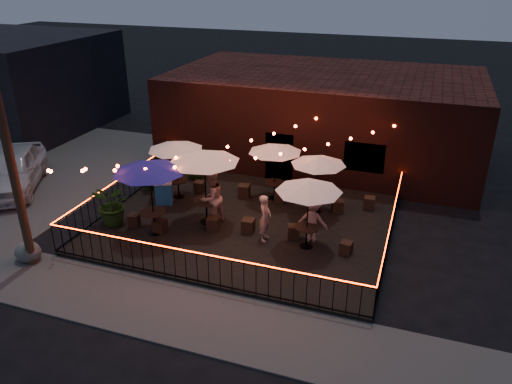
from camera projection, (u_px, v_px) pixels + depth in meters
ground at (225, 253)px, 16.21m from camera, size 110.00×110.00×0.00m
patio at (246, 223)px, 17.89m from camera, size 10.00×8.00×0.15m
sidewalk at (178, 312)px, 13.42m from camera, size 18.00×2.50×0.05m
parking_lot at (20, 165)px, 23.24m from camera, size 11.00×12.00×0.02m
brick_building at (324, 115)px, 23.63m from camera, size 14.00×8.00×4.00m
utility_pole at (7, 143)px, 13.93m from camera, size 0.26×0.26×8.00m
fence_front at (197, 268)px, 14.22m from camera, size 10.00×0.04×1.04m
fence_left at (124, 189)px, 19.15m from camera, size 0.04×8.00×1.04m
fence_right at (390, 232)px, 16.15m from camera, size 0.04×8.00×1.04m
festoon_lights at (214, 159)px, 16.92m from camera, size 10.02×8.72×1.32m
cafe_table_0 at (149, 168)px, 16.11m from camera, size 2.52×2.52×2.64m
cafe_table_1 at (175, 146)px, 18.84m from camera, size 2.15×2.15×2.33m
cafe_table_2 at (204, 157)px, 16.80m from camera, size 2.88×2.88×2.70m
cafe_table_3 at (275, 149)px, 18.76m from camera, size 2.46×2.46×2.26m
cafe_table_4 at (309, 187)px, 15.40m from camera, size 2.55×2.55×2.33m
cafe_table_5 at (319, 161)px, 17.74m from camera, size 2.13×2.13×2.20m
bistro_chair_0 at (134, 220)px, 17.51m from camera, size 0.42×0.42×0.42m
bistro_chair_1 at (160, 226)px, 17.08m from camera, size 0.42×0.42×0.46m
bistro_chair_2 at (160, 184)px, 20.40m from camera, size 0.44×0.44×0.41m
bistro_chair_3 at (200, 187)px, 20.05m from camera, size 0.42×0.42×0.46m
bistro_chair_4 at (213, 224)px, 17.19m from camera, size 0.49×0.49×0.48m
bistro_chair_5 at (248, 226)px, 17.08m from camera, size 0.43×0.43×0.48m
bistro_chair_6 at (244, 191)px, 19.63m from camera, size 0.49×0.49×0.51m
bistro_chair_7 at (279, 198)px, 19.16m from camera, size 0.44×0.44×0.41m
bistro_chair_8 at (294, 232)px, 16.73m from camera, size 0.47×0.47×0.45m
bistro_chair_9 at (346, 248)px, 15.81m from camera, size 0.41×0.41×0.42m
bistro_chair_10 at (337, 206)px, 18.46m from camera, size 0.52×0.52×0.47m
bistro_chair_11 at (369, 203)px, 18.70m from camera, size 0.44×0.44×0.47m
patron_a at (265, 218)px, 16.37m from camera, size 0.42×0.61×1.62m
patron_b at (212, 198)px, 17.36m from camera, size 1.05×1.17×1.98m
patron_c at (313, 220)px, 16.33m from camera, size 1.01×0.60×1.54m
potted_shrub_a at (113, 204)px, 17.39m from camera, size 1.60×1.46×1.53m
potted_shrub_b at (150, 175)px, 20.09m from camera, size 0.81×0.71×1.27m
potted_shrub_c at (195, 164)px, 21.16m from camera, size 0.84×0.84×1.35m
cooler at (164, 193)px, 19.04m from camera, size 0.80×0.69×0.88m
boulder at (28, 252)px, 15.63m from camera, size 1.00×0.90×0.68m
car_white at (12, 170)px, 20.49m from camera, size 4.18×5.34×1.70m
car_silver at (14, 137)px, 24.84m from camera, size 2.04×4.27×1.35m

